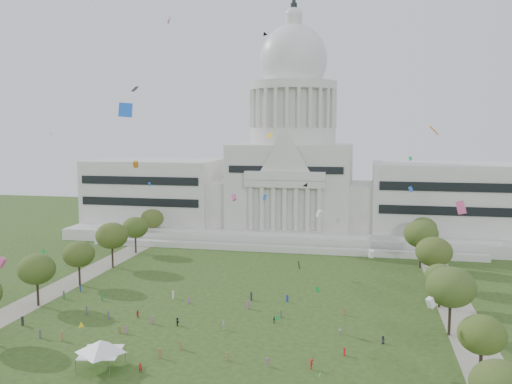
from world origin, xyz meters
name	(u,v)px	position (x,y,z in m)	size (l,w,h in m)	color
ground	(206,352)	(0.00, 0.00, 0.00)	(400.00, 400.00, 0.00)	#2C4618
capitol	(292,176)	(0.00, 113.59, 22.30)	(160.00, 64.50, 91.30)	silver
path_left	(58,289)	(-48.00, 30.00, 0.02)	(8.00, 160.00, 0.04)	gray
path_right	(459,315)	(48.00, 30.00, 0.02)	(8.00, 160.00, 0.04)	gray
row_tree_r_1	(482,335)	(46.22, -1.75, 7.66)	(7.58, 7.58, 10.78)	black
row_tree_l_2	(37,269)	(-45.04, 17.30, 8.51)	(8.42, 8.42, 11.97)	black
row_tree_r_2	(451,287)	(44.17, 17.44, 9.66)	(9.55, 9.55, 13.58)	black
row_tree_l_3	(79,254)	(-44.09, 33.92, 8.21)	(8.12, 8.12, 11.55)	black
row_tree_r_3	(440,277)	(44.40, 34.48, 7.08)	(7.01, 7.01, 9.98)	black
row_tree_l_4	(112,236)	(-44.08, 52.42, 9.39)	(9.29, 9.29, 13.21)	black
row_tree_r_4	(434,252)	(44.76, 50.04, 9.29)	(9.19, 9.19, 13.06)	black
row_tree_l_5	(135,227)	(-45.22, 71.01, 8.42)	(8.33, 8.33, 11.85)	black
row_tree_r_5	(421,234)	(43.49, 70.19, 9.93)	(9.82, 9.82, 13.96)	black
row_tree_l_6	(152,219)	(-46.87, 89.14, 8.27)	(8.19, 8.19, 11.64)	black
row_tree_r_6	(424,228)	(45.96, 88.13, 8.51)	(8.42, 8.42, 11.97)	black
event_tent	(101,346)	(-15.40, -9.66, 3.88)	(10.53, 10.53, 5.01)	#4C4C4C
person_0	(383,340)	(31.43, 10.47, 0.79)	(0.77, 0.50, 1.57)	#26262B
person_2	(341,330)	(23.38, 13.80, 0.80)	(0.78, 0.48, 1.60)	silver
person_3	(267,362)	(11.94, -3.52, 0.79)	(1.03, 0.53, 1.59)	#994C8C
person_4	(223,325)	(0.25, 11.36, 0.95)	(1.12, 0.61, 1.90)	silver
person_5	(177,322)	(-9.57, 11.63, 0.87)	(1.61, 0.63, 1.73)	#26262B
person_7	(140,368)	(-8.25, -9.95, 0.86)	(0.63, 0.46, 1.73)	#B21E1E
person_8	(138,314)	(-19.60, 14.63, 0.79)	(0.76, 0.47, 1.57)	#B21E1E
person_9	(312,364)	(19.43, -3.09, 0.93)	(1.21, 0.62, 1.87)	#B21E1E
person_10	(274,320)	(9.57, 17.12, 0.74)	(0.87, 0.47, 1.48)	#26262B
distant_crowd	(160,315)	(-14.57, 14.68, 0.88)	(66.96, 35.66, 1.95)	#26262B
kite_swarm	(235,203)	(4.46, 4.52, 26.69)	(83.86, 101.32, 62.55)	green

